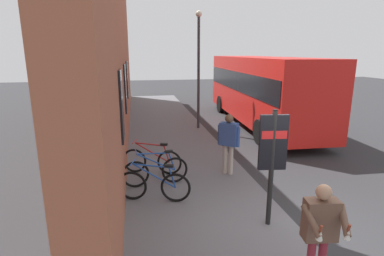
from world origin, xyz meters
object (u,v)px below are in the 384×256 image
(bicycle_mid_rack, at_px, (152,161))
(city_bus, at_px, (260,86))
(transit_info_sign, at_px, (273,150))
(bicycle_under_window, at_px, (154,186))
(street_lamp, at_px, (199,61))
(bicycle_nearest_sign, at_px, (156,171))
(pedestrian_crossing_street, at_px, (229,138))
(tourist_with_hotdogs, at_px, (321,227))

(bicycle_mid_rack, bearing_deg, city_bus, -44.44)
(transit_info_sign, distance_m, city_bus, 9.73)
(bicycle_under_window, relative_size, street_lamp, 0.33)
(bicycle_nearest_sign, bearing_deg, pedestrian_crossing_street, -79.56)
(bicycle_under_window, relative_size, bicycle_mid_rack, 1.01)
(bicycle_under_window, distance_m, pedestrian_crossing_street, 2.66)
(bicycle_mid_rack, height_order, pedestrian_crossing_street, pedestrian_crossing_street)
(city_bus, bearing_deg, bicycle_mid_rack, 135.56)
(bicycle_nearest_sign, height_order, city_bus, city_bus)
(transit_info_sign, distance_m, pedestrian_crossing_street, 2.78)
(bicycle_mid_rack, bearing_deg, bicycle_under_window, 178.17)
(bicycle_under_window, xyz_separation_m, pedestrian_crossing_street, (1.29, -2.22, 0.69))
(bicycle_nearest_sign, relative_size, city_bus, 0.17)
(bicycle_mid_rack, bearing_deg, street_lamp, -25.37)
(bicycle_mid_rack, distance_m, tourist_with_hotdogs, 5.42)
(pedestrian_crossing_street, bearing_deg, bicycle_nearest_sign, 100.44)
(transit_info_sign, height_order, city_bus, city_bus)
(city_bus, relative_size, pedestrian_crossing_street, 6.00)
(street_lamp, bearing_deg, city_bus, -78.36)
(bicycle_under_window, height_order, transit_info_sign, transit_info_sign)
(transit_info_sign, xyz_separation_m, pedestrian_crossing_street, (2.74, 0.02, -0.52))
(bicycle_under_window, xyz_separation_m, bicycle_mid_rack, (1.72, -0.05, -0.00))
(bicycle_under_window, height_order, bicycle_nearest_sign, same)
(bicycle_under_window, distance_m, bicycle_mid_rack, 1.72)
(bicycle_mid_rack, xyz_separation_m, pedestrian_crossing_street, (-0.43, -2.16, 0.69))
(bicycle_nearest_sign, height_order, street_lamp, street_lamp)
(pedestrian_crossing_street, height_order, tourist_with_hotdogs, pedestrian_crossing_street)
(bicycle_mid_rack, distance_m, street_lamp, 6.35)
(pedestrian_crossing_street, bearing_deg, bicycle_under_window, 120.15)
(bicycle_mid_rack, height_order, transit_info_sign, transit_info_sign)
(transit_info_sign, bearing_deg, street_lamp, -1.91)
(city_bus, relative_size, tourist_with_hotdogs, 6.37)
(city_bus, height_order, street_lamp, street_lamp)
(bicycle_under_window, bearing_deg, bicycle_mid_rack, -1.83)
(bicycle_nearest_sign, xyz_separation_m, bicycle_mid_rack, (0.82, 0.05, 0.00))
(bicycle_nearest_sign, relative_size, transit_info_sign, 0.74)
(bicycle_nearest_sign, relative_size, pedestrian_crossing_street, 1.00)
(transit_info_sign, xyz_separation_m, street_lamp, (8.36, -0.28, 1.49))
(transit_info_sign, bearing_deg, bicycle_mid_rack, 34.60)
(bicycle_nearest_sign, bearing_deg, transit_info_sign, -137.69)
(bicycle_under_window, distance_m, transit_info_sign, 2.93)
(bicycle_nearest_sign, xyz_separation_m, city_bus, (6.70, -5.71, 1.41))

